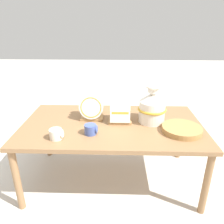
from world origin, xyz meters
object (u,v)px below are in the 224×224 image
Objects in this scene: ceramic_vase at (152,107)px; dish_rack_square_plates at (120,114)px; wicker_charger_stack at (182,129)px; mug_cobalt_glaze at (91,129)px; mug_cream_glaze at (56,134)px; dish_rack_round_plates at (92,110)px.

dish_rack_square_plates is at bearing -176.42° from ceramic_vase.
mug_cobalt_glaze is at bearing -175.53° from wicker_charger_stack.
mug_cream_glaze is at bearing -161.47° from mug_cobalt_glaze.
mug_cobalt_glaze is at bearing -154.42° from ceramic_vase.
ceramic_vase is 0.32m from wicker_charger_stack.
wicker_charger_stack is at bearing -40.08° from ceramic_vase.
dish_rack_round_plates is 2.27× the size of mug_cream_glaze.
dish_rack_round_plates is at bearing 175.83° from ceramic_vase.
mug_cream_glaze is at bearing -147.28° from dish_rack_square_plates.
mug_cobalt_glaze and mug_cream_glaze have the same top height.
mug_cream_glaze is (-0.26, -0.09, 0.00)m from mug_cobalt_glaze.
mug_cream_glaze is at bearing -156.69° from ceramic_vase.
dish_rack_square_plates is 0.59m from mug_cream_glaze.
ceramic_vase reaches higher than dish_rack_round_plates.
dish_rack_round_plates is 0.74× the size of wicker_charger_stack.
dish_rack_round_plates is at bearing 95.02° from mug_cobalt_glaze.
dish_rack_square_plates is 1.91× the size of mug_cream_glaze.
dish_rack_square_plates is at bearing 44.42° from mug_cobalt_glaze.
mug_cobalt_glaze reaches higher than wicker_charger_stack.
dish_rack_square_plates is 0.54m from wicker_charger_stack.
mug_cobalt_glaze is 1.00× the size of mug_cream_glaze.
wicker_charger_stack is (0.51, -0.17, -0.05)m from dish_rack_square_plates.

